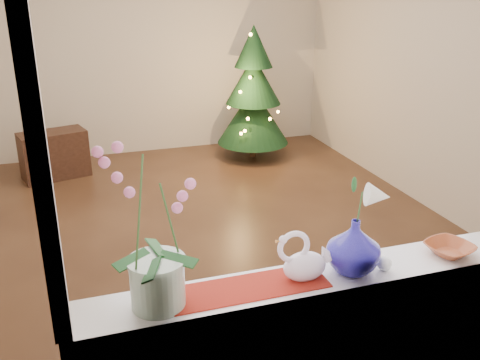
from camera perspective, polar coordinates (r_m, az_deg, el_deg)
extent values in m
plane|color=#331E15|center=(4.75, -4.38, -5.52)|extent=(5.00, 5.00, 0.00)
cube|color=beige|center=(6.75, -10.02, 14.17)|extent=(4.50, 0.10, 2.70)
cube|color=beige|center=(2.05, 11.75, -1.21)|extent=(4.50, 0.10, 2.70)
cube|color=beige|center=(5.30, 20.01, 11.48)|extent=(0.10, 5.00, 2.70)
cube|color=white|center=(2.35, 9.38, -10.27)|extent=(2.20, 0.26, 0.04)
cube|color=maroon|center=(2.21, 0.43, -11.49)|extent=(0.70, 0.20, 0.01)
imported|color=navy|center=(2.32, 12.08, -6.53)|extent=(0.27, 0.27, 0.28)
sphere|color=white|center=(2.40, 15.15, -8.61)|extent=(0.08, 0.08, 0.06)
imported|color=brown|center=(2.63, 21.43, -6.94)|extent=(0.21, 0.21, 0.04)
cube|color=black|center=(6.26, -19.20, 2.57)|extent=(0.76, 0.52, 0.52)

